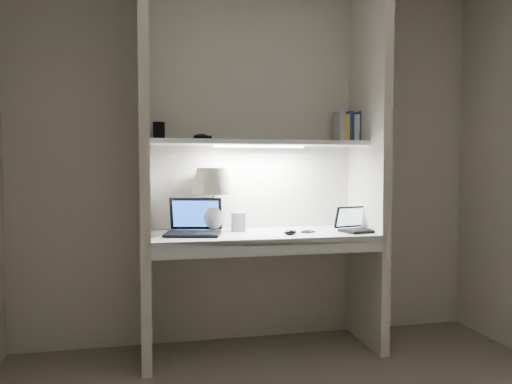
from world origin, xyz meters
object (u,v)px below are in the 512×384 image
object	(u,v)px
laptop_main	(194,226)
laptop_netbook	(357,225)
book_row	(350,128)
table_lamp	(214,189)
speaker	(238,222)

from	to	relation	value
laptop_main	laptop_netbook	world-z (taller)	laptop_main
laptop_netbook	book_row	distance (m)	0.68
table_lamp	laptop_netbook	world-z (taller)	table_lamp
laptop_main	laptop_netbook	distance (m)	1.07
table_lamp	laptop_main	distance (m)	0.28
table_lamp	laptop_netbook	xyz separation A→B (m)	(0.93, -0.17, -0.24)
laptop_main	laptop_netbook	bearing A→B (deg)	8.89
laptop_main	book_row	distance (m)	1.26
speaker	table_lamp	bearing A→B (deg)	178.26
laptop_main	book_row	xyz separation A→B (m)	(1.08, 0.10, 0.64)
book_row	laptop_main	bearing A→B (deg)	-174.71
laptop_main	book_row	size ratio (longest dim) A/B	1.90
table_lamp	book_row	size ratio (longest dim) A/B	2.03
table_lamp	speaker	xyz separation A→B (m)	(0.16, -0.01, -0.22)
book_row	laptop_netbook	bearing A→B (deg)	-94.82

